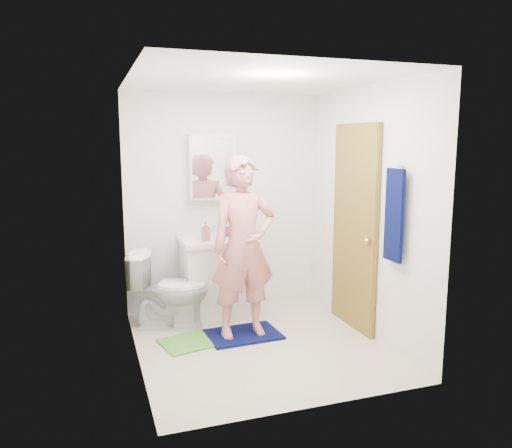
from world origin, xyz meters
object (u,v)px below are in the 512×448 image
Objects in this scene: vanity_cabinet at (218,279)px; towel at (394,215)px; soap_dispenser at (206,231)px; toilet at (169,289)px; man at (244,247)px; toothbrush_cup at (229,232)px; medicine_cabinet at (212,167)px.

vanity_cabinet is 2.08m from towel.
soap_dispenser is (-0.15, -0.08, 0.55)m from vanity_cabinet.
toilet is 0.46× the size of man.
medicine_cabinet is at bearing 132.94° from toothbrush_cup.
medicine_cabinet is at bearing 92.73° from man.
towel is 1.89m from toothbrush_cup.
towel is 1.41m from man.
medicine_cabinet reaches higher than soap_dispenser.
vanity_cabinet is 4.01× the size of soap_dispenser.
man reaches higher than toilet.
vanity_cabinet is 1.02× the size of toilet.
medicine_cabinet is at bearing 90.00° from vanity_cabinet.
toilet is 6.26× the size of toothbrush_cup.
vanity_cabinet is 0.58m from soap_dispenser.
man is (0.64, -0.50, 0.49)m from toilet.
soap_dispenser is (-0.15, -0.30, -0.65)m from medicine_cabinet.
toothbrush_cup is 0.07× the size of man.
vanity_cabinet is 1.14× the size of medicine_cabinet.
toilet is (-1.74, 1.29, -0.86)m from towel.
towel reaches higher than vanity_cabinet.
towel is at bearing -46.61° from soap_dispenser.
man is (0.08, -0.69, 0.49)m from vanity_cabinet.
vanity_cabinet is 6.35× the size of toothbrush_cup.
medicine_cabinet is 0.73m from toothbrush_cup.
medicine_cabinet is 0.87× the size of towel.
medicine_cabinet is 1.39m from toilet.
toothbrush_cup is at bearing -51.07° from toilet.
soap_dispenser is at bearing 133.39° from towel.
toothbrush_cup is at bearing 123.63° from towel.
towel is at bearing -55.39° from medicine_cabinet.
vanity_cabinet reaches higher than toilet.
medicine_cabinet is 1.16m from man.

